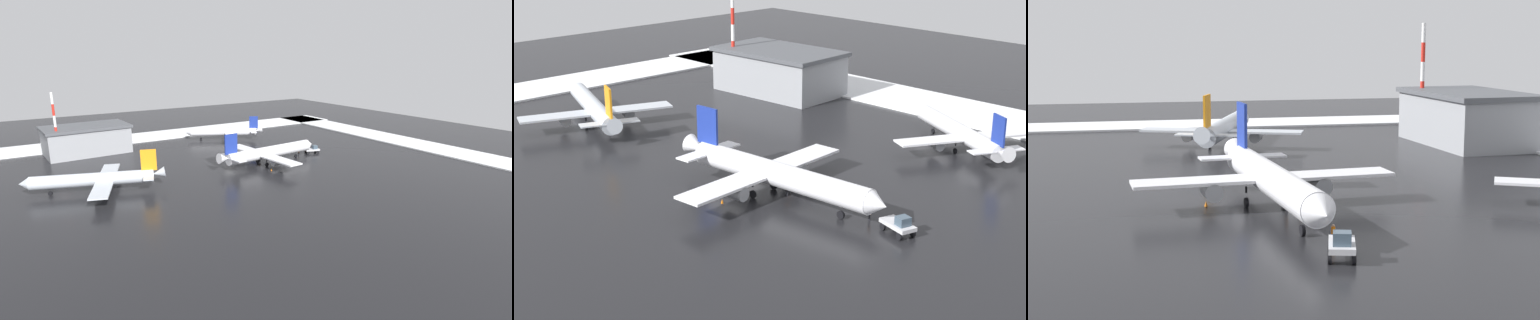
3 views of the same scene
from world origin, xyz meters
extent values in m
plane|color=black|center=(0.00, 0.00, 0.00)|extent=(240.00, 240.00, 0.00)
cube|color=white|center=(0.00, -50.00, 0.18)|extent=(152.00, 16.00, 0.35)
cube|color=white|center=(67.00, 0.00, 0.18)|extent=(14.00, 116.00, 0.35)
cylinder|color=white|center=(-10.81, 4.81, 3.36)|extent=(28.99, 5.63, 3.27)
cone|color=white|center=(-26.32, 3.53, 3.36)|extent=(2.55, 3.28, 3.10)
cone|color=white|center=(4.89, 6.11, 3.94)|extent=(3.65, 3.05, 3.18)
cube|color=white|center=(-7.29, -2.80, 3.07)|extent=(5.24, 12.79, 0.35)
cylinder|color=gray|center=(-7.93, -0.93, 2.11)|extent=(3.41, 2.18, 1.92)
cube|color=white|center=(-8.59, 12.90, 3.07)|extent=(5.24, 12.79, 0.35)
cylinder|color=gray|center=(-8.91, 10.95, 2.11)|extent=(3.41, 2.18, 1.92)
cube|color=navy|center=(2.59, 5.92, 7.49)|extent=(3.86, 0.66, 5.38)
cube|color=white|center=(2.64, 3.03, 3.75)|extent=(2.87, 4.80, 0.23)
cube|color=white|center=(2.16, 8.78, 3.75)|extent=(2.87, 4.80, 0.23)
cylinder|color=black|center=(-20.86, 3.98, 1.92)|extent=(0.23, 0.23, 0.67)
cylinder|color=black|center=(-20.86, 3.98, 0.53)|extent=(1.08, 0.42, 1.06)
cylinder|color=black|center=(-7.77, 2.94, 1.92)|extent=(0.23, 0.23, 0.67)
cylinder|color=black|center=(-7.77, 2.94, 0.53)|extent=(1.08, 0.42, 1.06)
cylinder|color=black|center=(-8.11, 7.16, 1.92)|extent=(0.23, 0.23, 0.67)
cylinder|color=black|center=(-8.11, 7.16, 0.53)|extent=(1.08, 0.42, 1.06)
cylinder|color=silver|center=(36.98, 3.47, 3.09)|extent=(25.97, 11.69, 3.00)
cone|color=silver|center=(50.46, -1.32, 3.09)|extent=(2.95, 3.40, 2.85)
cone|color=silver|center=(23.33, 8.31, 3.62)|extent=(3.83, 3.46, 2.92)
cube|color=silver|center=(36.90, 11.18, 2.83)|extent=(7.50, 12.12, 0.32)
cylinder|color=gray|center=(36.73, 9.37, 1.94)|extent=(3.42, 2.67, 1.77)
cube|color=silver|center=(32.06, -2.47, 2.83)|extent=(7.50, 12.12, 0.32)
cylinder|color=gray|center=(33.07, -0.95, 1.94)|extent=(3.42, 2.67, 1.77)
cube|color=orange|center=(25.33, 7.60, 6.89)|extent=(3.44, 1.48, 4.95)
cube|color=silver|center=(26.38, 10.04, 3.44)|extent=(3.58, 4.76, 0.21)
cube|color=silver|center=(24.61, 5.05, 3.44)|extent=(3.58, 4.76, 0.21)
cylinder|color=black|center=(45.72, 0.36, 1.77)|extent=(0.21, 0.21, 0.62)
cylinder|color=black|center=(45.72, 0.36, 0.49)|extent=(1.02, 0.62, 0.97)
cylinder|color=black|center=(35.13, 6.18, 1.77)|extent=(0.21, 0.21, 0.62)
cylinder|color=black|center=(35.13, 6.18, 0.49)|extent=(1.02, 0.62, 0.97)
cylinder|color=black|center=(33.83, 2.52, 1.77)|extent=(0.21, 0.21, 0.62)
cylinder|color=black|center=(33.83, 2.52, 0.49)|extent=(1.02, 0.62, 0.97)
cylinder|color=white|center=(-14.85, -30.87, 2.75)|extent=(22.16, 13.20, 2.67)
cone|color=white|center=(-3.55, -36.72, 2.75)|extent=(2.84, 3.12, 2.54)
cone|color=white|center=(-26.29, -24.96, 3.22)|extent=(3.53, 3.30, 2.60)
cube|color=white|center=(-13.99, -24.07, 2.51)|extent=(7.76, 10.66, 0.28)
cylinder|color=gray|center=(-14.36, -25.64, 1.73)|extent=(3.09, 2.62, 1.57)
cube|color=white|center=(-19.90, -35.51, 2.51)|extent=(7.76, 10.66, 0.28)
cylinder|color=gray|center=(-18.83, -34.30, 1.73)|extent=(3.09, 2.62, 1.57)
cube|color=navy|center=(-24.62, -25.82, 6.13)|extent=(2.92, 1.69, 4.40)
cube|color=white|center=(-23.40, -23.80, 3.06)|extent=(3.55, 4.29, 0.19)
cube|color=white|center=(-25.56, -27.99, 3.06)|extent=(3.55, 4.29, 0.19)
cylinder|color=black|center=(-7.53, -34.66, 1.57)|extent=(0.19, 0.19, 0.55)
cylinder|color=black|center=(-7.53, -34.66, 0.43)|extent=(0.89, 0.64, 0.86)
cylinder|color=black|center=(-16.15, -28.26, 1.57)|extent=(0.19, 0.19, 0.55)
cylinder|color=black|center=(-16.15, -28.26, 0.43)|extent=(0.89, 0.64, 0.86)
cylinder|color=black|center=(-17.74, -31.33, 1.57)|extent=(0.19, 0.19, 0.55)
cylinder|color=black|center=(-17.74, -31.33, 0.43)|extent=(0.89, 0.64, 0.86)
cube|color=silver|center=(-28.50, 2.43, 1.15)|extent=(5.02, 3.33, 0.50)
cube|color=#3F5160|center=(-29.38, 2.67, 1.95)|extent=(1.74, 1.81, 1.10)
cylinder|color=black|center=(-30.31, 1.90, 0.45)|extent=(0.95, 0.54, 0.90)
cylinder|color=black|center=(-29.79, 3.81, 0.45)|extent=(0.95, 0.54, 0.90)
cylinder|color=black|center=(-27.20, 1.06, 0.45)|extent=(0.95, 0.54, 0.90)
cylinder|color=black|center=(-26.68, 2.97, 0.45)|extent=(0.95, 0.54, 0.90)
cylinder|color=black|center=(-10.60, 3.35, 0.42)|extent=(0.16, 0.16, 0.85)
cylinder|color=black|center=(-10.79, 3.28, 0.42)|extent=(0.16, 0.16, 0.85)
cylinder|color=orange|center=(-10.69, 3.31, 1.16)|extent=(0.36, 0.36, 0.62)
sphere|color=tan|center=(-10.69, 3.31, 1.59)|extent=(0.24, 0.24, 0.24)
cylinder|color=black|center=(-23.80, 1.90, 0.42)|extent=(0.16, 0.16, 0.85)
cylinder|color=black|center=(-23.62, 1.82, 0.42)|extent=(0.16, 0.16, 0.85)
cylinder|color=orange|center=(-23.71, 1.86, 1.16)|extent=(0.36, 0.36, 0.62)
sphere|color=tan|center=(-23.71, 1.86, 1.59)|extent=(0.24, 0.24, 0.24)
cylinder|color=black|center=(-9.52, 1.62, 0.42)|extent=(0.16, 0.16, 0.85)
cylinder|color=black|center=(-9.36, 1.50, 0.42)|extent=(0.16, 0.16, 0.85)
cylinder|color=orange|center=(-9.44, 1.56, 1.16)|extent=(0.36, 0.36, 0.62)
sphere|color=tan|center=(-9.44, 1.56, 1.59)|extent=(0.24, 0.24, 0.24)
cylinder|color=red|center=(39.75, -31.44, 1.66)|extent=(0.70, 0.70, 3.32)
cylinder|color=white|center=(39.75, -31.44, 4.98)|extent=(0.70, 0.70, 3.32)
cylinder|color=red|center=(39.75, -31.44, 8.30)|extent=(0.70, 0.70, 3.32)
cylinder|color=white|center=(39.75, -31.44, 11.62)|extent=(0.70, 0.70, 3.32)
cylinder|color=red|center=(39.75, -31.44, 14.95)|extent=(0.70, 0.70, 3.32)
cube|color=gray|center=(30.96, -36.05, 4.00)|extent=(24.83, 15.47, 8.00)
cube|color=#4C4F54|center=(30.96, -36.05, 8.40)|extent=(25.89, 16.53, 0.80)
cone|color=orange|center=(-0.59, -2.12, 0.28)|extent=(0.36, 0.36, 0.55)
cone|color=orange|center=(-6.72, 11.30, 0.28)|extent=(0.36, 0.36, 0.55)
camera|label=1|loc=(52.48, 95.65, 31.01)|focal=28.00mm
camera|label=2|loc=(-79.76, 72.59, 38.62)|focal=55.00mm
camera|label=3|loc=(-88.66, 19.83, 18.53)|focal=55.00mm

